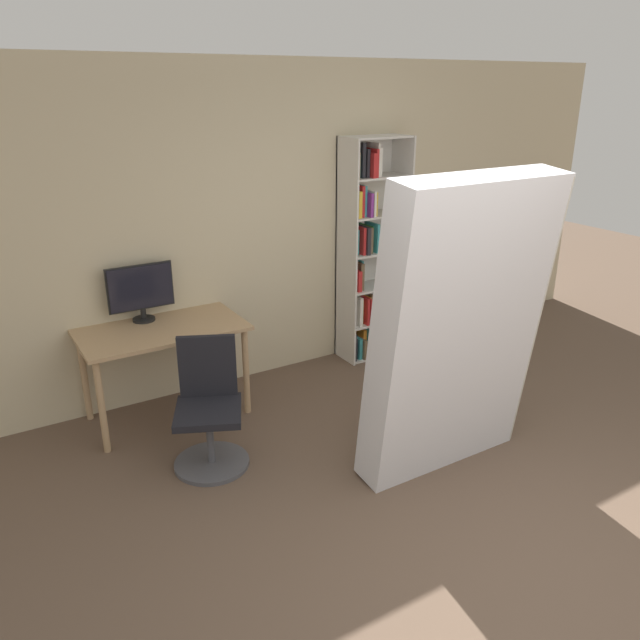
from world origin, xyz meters
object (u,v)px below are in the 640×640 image
object	(u,v)px
monitor	(141,290)
bookshelf	(365,255)
office_chair	(209,416)
mattress_near	(459,330)

from	to	relation	value
monitor	bookshelf	bearing A→B (deg)	-1.01
office_chair	bookshelf	world-z (taller)	bookshelf
office_chair	mattress_near	world-z (taller)	mattress_near
monitor	office_chair	world-z (taller)	monitor
bookshelf	office_chair	bearing A→B (deg)	-153.76
monitor	mattress_near	world-z (taller)	mattress_near
mattress_near	office_chair	bearing A→B (deg)	146.83
monitor	bookshelf	world-z (taller)	bookshelf
office_chair	mattress_near	distance (m)	1.78
mattress_near	bookshelf	bearing A→B (deg)	72.45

